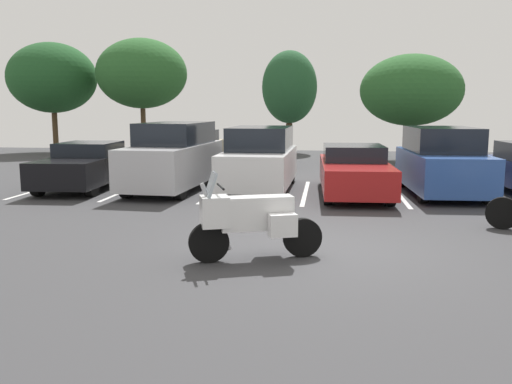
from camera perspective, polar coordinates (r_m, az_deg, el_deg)
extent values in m
cube|color=#38383A|center=(9.87, 6.74, -6.09)|extent=(44.00, 44.00, 0.10)
cylinder|color=black|center=(8.86, -4.94, -5.27)|extent=(0.66, 0.33, 0.66)
cylinder|color=black|center=(9.19, 4.87, -4.75)|extent=(0.66, 0.33, 0.66)
cube|color=white|center=(8.89, 0.06, -2.20)|extent=(1.23, 0.73, 0.54)
cylinder|color=#B2B2B7|center=(8.78, -4.20, -2.61)|extent=(0.50, 0.24, 1.13)
cylinder|color=black|center=(8.71, -3.72, 0.57)|extent=(0.24, 0.60, 0.04)
cube|color=white|center=(8.76, -4.34, -2.03)|extent=(0.56, 0.55, 0.49)
cube|color=#B2C1CC|center=(8.68, -4.70, 0.80)|extent=(0.30, 0.47, 0.39)
cube|color=white|center=(8.70, 2.79, -3.47)|extent=(0.50, 0.37, 0.36)
cube|color=white|center=(9.30, 1.77, -2.66)|extent=(0.50, 0.37, 0.36)
cylinder|color=black|center=(12.29, 24.33, -2.02)|extent=(0.67, 0.32, 0.66)
cube|color=silver|center=(18.23, -20.94, 0.46)|extent=(0.12, 4.67, 0.01)
cube|color=silver|center=(17.13, -13.02, 0.31)|extent=(0.12, 4.67, 0.01)
cube|color=silver|center=(16.40, -4.21, 0.14)|extent=(0.12, 4.67, 0.01)
cube|color=silver|center=(16.08, 5.17, -0.04)|extent=(0.12, 4.67, 0.01)
cube|color=silver|center=(16.21, 14.67, -0.23)|extent=(0.12, 4.67, 0.01)
cube|color=silver|center=(16.77, 23.78, -0.40)|extent=(0.12, 4.67, 0.01)
cube|color=black|center=(17.51, -17.43, 2.32)|extent=(2.01, 4.45, 0.76)
cube|color=black|center=(17.86, -17.01, 4.34)|extent=(1.75, 1.93, 0.41)
cylinder|color=black|center=(15.89, -16.80, 0.80)|extent=(0.25, 0.73, 0.72)
cylinder|color=black|center=(16.52, -21.81, 0.84)|extent=(0.25, 0.73, 0.72)
cylinder|color=black|center=(18.66, -13.49, 2.09)|extent=(0.25, 0.73, 0.72)
cylinder|color=black|center=(19.20, -17.89, 2.09)|extent=(0.25, 0.73, 0.72)
cube|color=#B7B7BC|center=(16.55, -8.66, 2.93)|extent=(2.11, 4.86, 1.15)
cube|color=black|center=(16.78, -8.36, 6.09)|extent=(1.85, 3.04, 0.65)
cylinder|color=black|center=(14.84, -7.95, 0.50)|extent=(0.27, 0.71, 0.69)
cylinder|color=black|center=(15.41, -13.35, 0.65)|extent=(0.27, 0.71, 0.69)
cylinder|color=black|center=(17.89, -4.57, 1.98)|extent=(0.27, 0.71, 0.69)
cylinder|color=black|center=(18.37, -9.18, 2.08)|extent=(0.27, 0.71, 0.69)
cube|color=white|center=(16.44, 0.37, 2.66)|extent=(1.97, 4.64, 0.99)
cube|color=black|center=(16.63, 0.50, 5.63)|extent=(1.79, 2.74, 0.68)
cylinder|color=black|center=(14.85, 2.65, 0.50)|extent=(0.23, 0.65, 0.65)
cylinder|color=black|center=(15.10, -3.53, 0.63)|extent=(0.23, 0.65, 0.65)
cylinder|color=black|center=(17.94, 3.65, 1.94)|extent=(0.23, 0.65, 0.65)
cylinder|color=black|center=(18.15, -1.50, 2.03)|extent=(0.23, 0.65, 0.65)
cube|color=maroon|center=(15.74, 10.20, 1.79)|extent=(1.99, 4.94, 0.75)
cube|color=black|center=(16.09, 10.13, 4.06)|extent=(1.75, 2.11, 0.44)
cylinder|color=black|center=(14.23, 13.86, -0.13)|extent=(0.24, 0.65, 0.64)
cylinder|color=black|center=(14.08, 7.56, -0.04)|extent=(0.24, 0.65, 0.64)
cylinder|color=black|center=(17.49, 12.28, 1.56)|extent=(0.24, 0.65, 0.64)
cylinder|color=black|center=(17.37, 7.16, 1.65)|extent=(0.24, 0.65, 0.64)
cube|color=#2D519E|center=(16.42, 18.86, 2.18)|extent=(2.09, 4.39, 1.02)
cube|color=black|center=(16.57, 18.81, 5.22)|extent=(1.86, 2.66, 0.70)
cylinder|color=black|center=(15.30, 23.08, -0.04)|extent=(0.25, 0.61, 0.61)
cylinder|color=black|center=(14.86, 17.05, 0.04)|extent=(0.25, 0.61, 0.61)
cylinder|color=black|center=(18.08, 20.21, 1.39)|extent=(0.25, 0.61, 0.61)
cylinder|color=black|center=(17.71, 15.07, 1.49)|extent=(0.25, 0.61, 0.61)
cylinder|color=black|center=(18.56, 23.37, 1.55)|extent=(0.25, 0.72, 0.71)
cube|color=#C1B289|center=(23.77, -6.80, 4.27)|extent=(2.11, 4.95, 0.76)
cube|color=black|center=(24.14, -6.54, 5.84)|extent=(1.84, 2.35, 0.49)
cylinder|color=black|center=(21.99, -5.99, 3.23)|extent=(0.25, 0.69, 0.68)
cylinder|color=black|center=(22.49, -9.99, 3.27)|extent=(0.25, 0.69, 0.68)
cylinder|color=black|center=(25.17, -3.93, 3.97)|extent=(0.25, 0.69, 0.68)
cylinder|color=black|center=(25.61, -7.47, 4.00)|extent=(0.25, 0.69, 0.68)
cube|color=#38383D|center=(23.67, -0.24, 4.25)|extent=(2.06, 4.97, 0.76)
cube|color=black|center=(23.82, -0.21, 5.70)|extent=(1.76, 2.45, 0.42)
cylinder|color=black|center=(22.00, 1.41, 3.18)|extent=(0.26, 0.61, 0.60)
cylinder|color=black|center=(22.11, -2.49, 3.20)|extent=(0.26, 0.61, 0.60)
cylinder|color=black|center=(25.30, 1.72, 3.92)|extent=(0.26, 0.61, 0.60)
cylinder|color=black|center=(25.40, -1.67, 3.94)|extent=(0.26, 0.61, 0.60)
cylinder|color=#4C3823|center=(30.45, 3.47, 5.68)|extent=(0.36, 0.36, 1.59)
ellipsoid|color=#23512D|center=(30.43, 3.52, 10.87)|extent=(3.00, 3.00, 3.92)
cylinder|color=#4C3823|center=(26.31, 15.66, 4.90)|extent=(0.33, 0.33, 1.62)
ellipsoid|color=#285B28|center=(26.27, 15.88, 10.18)|extent=(4.62, 4.62, 3.23)
cylinder|color=#4C3823|center=(30.02, -11.64, 6.24)|extent=(0.26, 0.26, 2.40)
ellipsoid|color=#285B28|center=(30.05, -11.82, 12.00)|extent=(4.76, 4.76, 3.64)
cylinder|color=#4C3823|center=(32.33, -20.19, 5.84)|extent=(0.29, 0.29, 2.15)
ellipsoid|color=#1E4C23|center=(32.34, -20.48, 11.09)|extent=(4.74, 4.74, 3.78)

